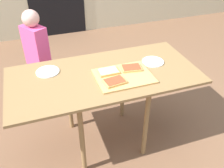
{
  "coord_description": "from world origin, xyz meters",
  "views": [
    {
      "loc": [
        -0.48,
        -1.59,
        1.81
      ],
      "look_at": [
        0.07,
        0.0,
        0.63
      ],
      "focal_mm": 40.34,
      "sensor_mm": 36.0,
      "label": 1
    }
  ],
  "objects": [
    {
      "name": "ground_plane",
      "position": [
        0.0,
        0.0,
        0.0
      ],
      "size": [
        16.0,
        16.0,
        0.0
      ],
      "primitive_type": "plane",
      "color": "brown"
    },
    {
      "name": "plate_white_right",
      "position": [
        0.45,
        0.04,
        0.74
      ],
      "size": [
        0.18,
        0.18,
        0.01
      ],
      "primitive_type": "cylinder",
      "color": "white",
      "rests_on": "dining_table"
    },
    {
      "name": "cutting_board",
      "position": [
        0.13,
        -0.09,
        0.74
      ],
      "size": [
        0.43,
        0.33,
        0.01
      ],
      "primitive_type": "cube",
      "color": "tan",
      "rests_on": "dining_table"
    },
    {
      "name": "plate_white_left",
      "position": [
        -0.42,
        0.17,
        0.74
      ],
      "size": [
        0.18,
        0.18,
        0.01
      ],
      "primitive_type": "cylinder",
      "color": "white",
      "rests_on": "dining_table"
    },
    {
      "name": "pizza_slice_near_left",
      "position": [
        0.03,
        -0.16,
        0.76
      ],
      "size": [
        0.17,
        0.13,
        0.02
      ],
      "color": "#E1AA5B",
      "rests_on": "cutting_board"
    },
    {
      "name": "pizza_slice_far_right",
      "position": [
        0.22,
        -0.02,
        0.76
      ],
      "size": [
        0.17,
        0.13,
        0.02
      ],
      "color": "#E1AA5B",
      "rests_on": "cutting_board"
    },
    {
      "name": "child_left",
      "position": [
        -0.46,
        0.74,
        0.6
      ],
      "size": [
        0.25,
        0.28,
        1.07
      ],
      "color": "#494440",
      "rests_on": "ground"
    },
    {
      "name": "dining_table",
      "position": [
        0.0,
        0.0,
        0.67
      ],
      "size": [
        1.5,
        0.71,
        0.74
      ],
      "color": "olive",
      "rests_on": "ground"
    },
    {
      "name": "pizza_slice_far_left",
      "position": [
        0.03,
        -0.01,
        0.76
      ],
      "size": [
        0.16,
        0.11,
        0.02
      ],
      "color": "#E1AA5B",
      "rests_on": "cutting_board"
    }
  ]
}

